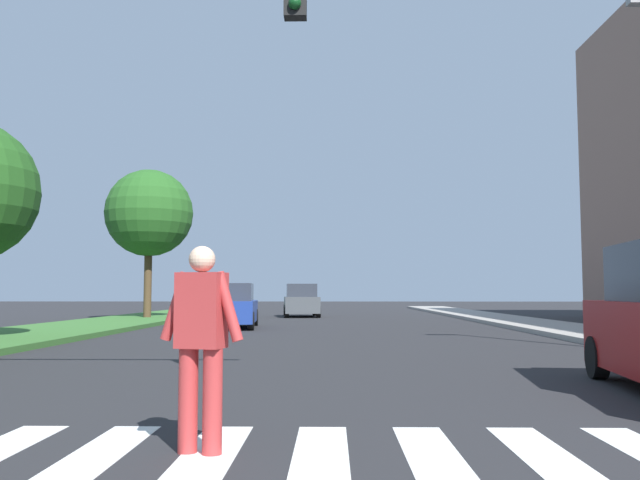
% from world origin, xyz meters
% --- Properties ---
extents(ground_plane, '(140.00, 140.00, 0.00)m').
position_xyz_m(ground_plane, '(0.00, 30.00, 0.00)').
color(ground_plane, '#262628').
extents(crosswalk, '(7.65, 2.20, 0.01)m').
position_xyz_m(crosswalk, '(0.00, 8.63, 0.00)').
color(crosswalk, silver).
rests_on(crosswalk, ground_plane).
extents(median_strip, '(4.19, 64.00, 0.15)m').
position_xyz_m(median_strip, '(-7.92, 28.00, 0.07)').
color(median_strip, '#386B2D').
rests_on(median_strip, ground_plane).
extents(tree_distant, '(4.11, 4.11, 6.96)m').
position_xyz_m(tree_distant, '(-7.68, 34.46, 5.03)').
color(tree_distant, '#4C3823').
rests_on(tree_distant, median_strip).
extents(sidewalk_right, '(3.00, 64.00, 0.15)m').
position_xyz_m(sidewalk_right, '(8.81, 28.00, 0.07)').
color(sidewalk_right, '#9E9991').
rests_on(sidewalk_right, ground_plane).
extents(pedestrian_performer, '(0.74, 0.33, 1.69)m').
position_xyz_m(pedestrian_performer, '(-0.08, 8.64, 0.93)').
color(pedestrian_performer, '#B23333').
rests_on(pedestrian_performer, ground_plane).
extents(sedan_midblock, '(2.10, 4.31, 1.64)m').
position_xyz_m(sedan_midblock, '(-2.73, 27.82, 0.76)').
color(sedan_midblock, navy).
rests_on(sedan_midblock, ground_plane).
extents(sedan_distant, '(2.19, 4.32, 1.76)m').
position_xyz_m(sedan_distant, '(-0.68, 39.29, 0.81)').
color(sedan_distant, '#474C51').
rests_on(sedan_distant, ground_plane).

